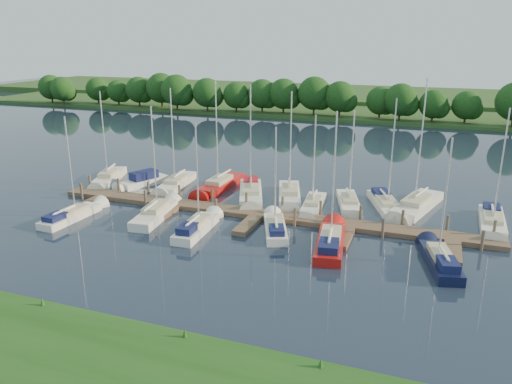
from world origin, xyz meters
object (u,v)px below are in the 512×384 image
(sailboat_n_0, at_px, (109,179))
(motorboat, at_px, (143,182))
(dock, at_px, (257,216))
(sailboat_n_5, at_px, (289,196))
(sailboat_s_2, at_px, (197,228))

(sailboat_n_0, distance_m, motorboat, 4.29)
(dock, bearing_deg, sailboat_n_5, 79.60)
(sailboat_n_0, distance_m, sailboat_n_5, 20.32)
(sailboat_n_0, height_order, sailboat_n_5, sailboat_n_5)
(motorboat, distance_m, sailboat_n_5, 16.04)
(dock, relative_size, sailboat_n_0, 3.90)
(motorboat, xyz_separation_m, sailboat_s_2, (11.38, -9.93, -0.05))
(motorboat, relative_size, sailboat_n_5, 0.56)
(sailboat_n_0, distance_m, sailboat_s_2, 18.52)
(motorboat, bearing_deg, sailboat_n_0, 23.93)
(sailboat_s_2, bearing_deg, sailboat_n_5, 63.48)
(sailboat_n_0, height_order, sailboat_s_2, sailboat_n_0)
(sailboat_n_5, bearing_deg, dock, 62.40)
(sailboat_n_5, distance_m, sailboat_s_2, 11.74)
(dock, bearing_deg, motorboat, 160.23)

